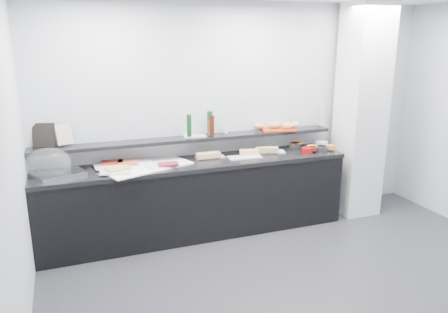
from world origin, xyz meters
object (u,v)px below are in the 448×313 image
object	(u,v)px
sandwich_plate_mid	(245,157)
bread_tray	(278,129)
condiment_tray	(195,136)
carafe	(322,115)
cloche_base	(60,174)
framed_print	(44,135)

from	to	relation	value
sandwich_plate_mid	bread_tray	world-z (taller)	bread_tray
condiment_tray	bread_tray	bearing A→B (deg)	6.34
condiment_tray	carafe	distance (m)	1.73
cloche_base	framed_print	xyz separation A→B (m)	(-0.13, 0.29, 0.36)
sandwich_plate_mid	bread_tray	distance (m)	0.65
cloche_base	carafe	world-z (taller)	carafe
framed_print	carafe	bearing A→B (deg)	12.40
cloche_base	condiment_tray	world-z (taller)	condiment_tray
bread_tray	carafe	xyz separation A→B (m)	(0.64, -0.01, 0.14)
bread_tray	cloche_base	bearing A→B (deg)	-163.69
condiment_tray	bread_tray	xyz separation A→B (m)	(1.09, -0.02, 0.00)
cloche_base	condiment_tray	xyz separation A→B (m)	(1.52, 0.24, 0.24)
bread_tray	carafe	size ratio (longest dim) A/B	1.41
sandwich_plate_mid	condiment_tray	world-z (taller)	condiment_tray
sandwich_plate_mid	condiment_tray	xyz separation A→B (m)	(-0.54, 0.26, 0.25)
sandwich_plate_mid	condiment_tray	bearing A→B (deg)	157.05
sandwich_plate_mid	condiment_tray	distance (m)	0.65
sandwich_plate_mid	bread_tray	xyz separation A→B (m)	(0.55, 0.24, 0.25)
framed_print	carafe	size ratio (longest dim) A/B	0.87
carafe	sandwich_plate_mid	bearing A→B (deg)	-168.78
carafe	bread_tray	bearing A→B (deg)	179.52
cloche_base	sandwich_plate_mid	distance (m)	2.06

